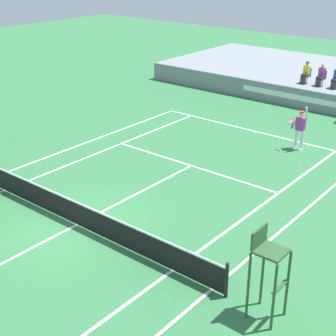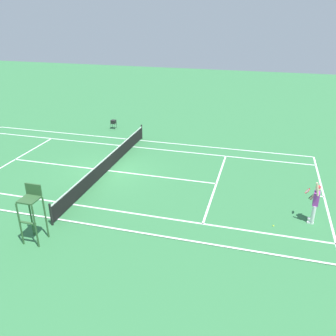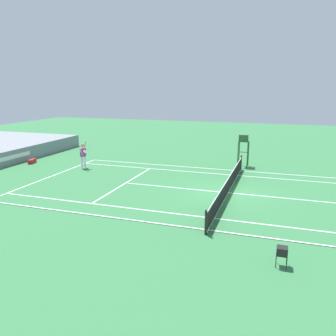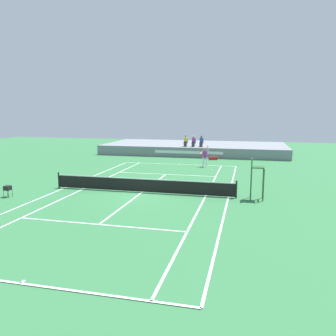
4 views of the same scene
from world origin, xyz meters
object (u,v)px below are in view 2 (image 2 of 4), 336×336
(umpire_chair, at_px, (32,207))
(tennis_player, at_px, (315,203))
(tennis_ball, at_px, (273,226))
(ball_hopper, at_px, (113,122))

(umpire_chair, bearing_deg, tennis_player, 111.84)
(tennis_player, height_order, tennis_ball, tennis_player)
(tennis_ball, distance_m, ball_hopper, 16.61)
(tennis_player, relative_size, ball_hopper, 2.98)
(umpire_chair, distance_m, ball_hopper, 15.00)
(tennis_ball, bearing_deg, umpire_chair, -69.01)
(tennis_player, xyz_separation_m, umpire_chair, (4.43, -11.06, 0.56))
(tennis_player, relative_size, tennis_ball, 30.63)
(tennis_player, height_order, ball_hopper, tennis_player)
(umpire_chair, height_order, ball_hopper, umpire_chair)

